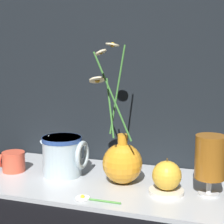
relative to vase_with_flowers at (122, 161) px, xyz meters
The scene contains 9 objects.
ground_plane 0.09m from the vase_with_flowers, behind, with size 6.00×6.00×0.00m, color black.
shelf 0.08m from the vase_with_flowers, behind, with size 0.74×0.36×0.01m.
vase_with_flowers is the anchor object (origin of this frame).
yellow_mug 0.35m from the vase_with_flowers, behind, with size 0.08×0.07×0.06m.
ceramic_pitcher 0.18m from the vase_with_flowers, behind, with size 0.14×0.12×0.13m.
tea_glass 0.24m from the vase_with_flowers, ahead, with size 0.08×0.08×0.16m.
saucer_plate 0.15m from the vase_with_flowers, 14.71° to the right, with size 0.09×0.09×0.01m.
orange_fruit 0.14m from the vase_with_flowers, 14.71° to the right, with size 0.08×0.08×0.08m.
loose_daisy 0.16m from the vase_with_flowers, 108.17° to the right, with size 0.12×0.04×0.01m.
Camera 1 is at (0.33, -0.95, 0.39)m, focal length 60.00 mm.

